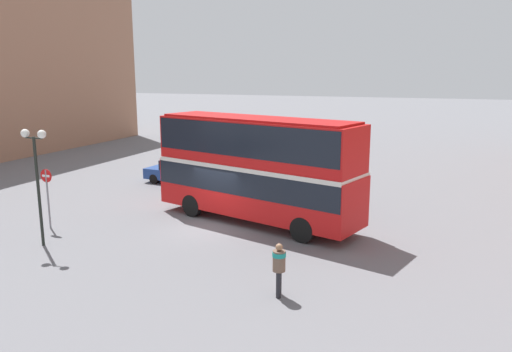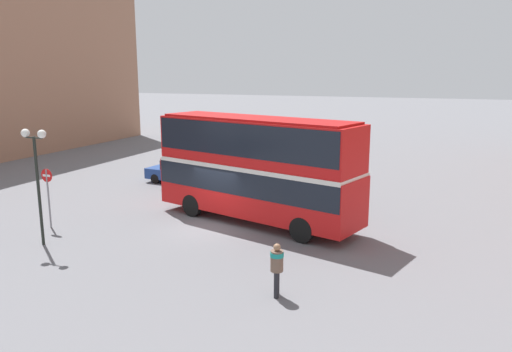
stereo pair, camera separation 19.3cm
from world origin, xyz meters
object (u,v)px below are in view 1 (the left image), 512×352
(parked_car_kerb_far, at_px, (246,152))
(street_lamp_twin_globe, at_px, (36,161))
(no_entry_sign, at_px, (47,189))
(double_decker_bus, at_px, (256,163))
(parked_car_kerb_near, at_px, (179,172))
(pedestrian_foreground, at_px, (279,264))

(parked_car_kerb_far, height_order, street_lamp_twin_globe, street_lamp_twin_globe)
(parked_car_kerb_far, xyz_separation_m, no_entry_sign, (-1.92, -18.42, 0.96))
(double_decker_bus, distance_m, no_entry_sign, 9.39)
(double_decker_bus, distance_m, parked_car_kerb_far, 15.66)
(double_decker_bus, xyz_separation_m, street_lamp_twin_globe, (-6.91, -6.13, 0.69))
(parked_car_kerb_near, bearing_deg, no_entry_sign, 90.22)
(no_entry_sign, bearing_deg, parked_car_kerb_near, 85.67)
(no_entry_sign, bearing_deg, pedestrian_foreground, -13.50)
(double_decker_bus, relative_size, parked_car_kerb_near, 2.43)
(parked_car_kerb_far, xyz_separation_m, street_lamp_twin_globe, (-0.52, -20.29, 2.66))
(parked_car_kerb_far, bearing_deg, pedestrian_foreground, -66.80)
(double_decker_bus, bearing_deg, parked_car_kerb_far, 129.94)
(pedestrian_foreground, distance_m, parked_car_kerb_far, 23.46)
(double_decker_bus, xyz_separation_m, parked_car_kerb_near, (-7.54, 5.93, -2.06))
(double_decker_bus, bearing_deg, parked_car_kerb_near, 157.47)
(parked_car_kerb_near, distance_m, street_lamp_twin_globe, 12.39)
(double_decker_bus, relative_size, street_lamp_twin_globe, 2.21)
(double_decker_bus, height_order, street_lamp_twin_globe, double_decker_bus)
(pedestrian_foreground, relative_size, parked_car_kerb_far, 0.41)
(parked_car_kerb_near, xyz_separation_m, no_entry_sign, (-0.77, -10.18, 1.05))
(parked_car_kerb_far, bearing_deg, double_decker_bus, -67.54)
(pedestrian_foreground, relative_size, no_entry_sign, 0.64)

